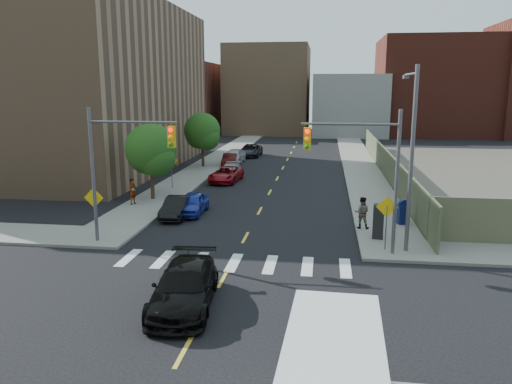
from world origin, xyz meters
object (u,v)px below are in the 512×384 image
(parked_car_blue, at_px, (192,203))
(black_sedan, at_px, (184,287))
(mailbox, at_px, (403,212))
(payphone, at_px, (378,221))
(parked_car_white, at_px, (234,156))
(parked_car_black, at_px, (177,207))
(parked_car_silver, at_px, (230,171))
(parked_car_maroon, at_px, (230,160))
(parked_car_red, at_px, (226,174))
(parked_car_grey, at_px, (250,150))
(pedestrian_west, at_px, (133,191))
(pedestrian_east, at_px, (362,213))

(parked_car_blue, height_order, black_sedan, black_sedan)
(mailbox, distance_m, payphone, 3.57)
(mailbox, bearing_deg, payphone, -132.47)
(parked_car_blue, bearing_deg, parked_car_white, 93.29)
(parked_car_black, height_order, parked_car_white, parked_car_white)
(payphone, bearing_deg, parked_car_silver, 131.27)
(parked_car_blue, relative_size, payphone, 2.14)
(parked_car_maroon, bearing_deg, parked_car_red, -85.72)
(parked_car_blue, relative_size, mailbox, 2.73)
(parked_car_maroon, bearing_deg, parked_car_grey, 78.67)
(parked_car_silver, distance_m, mailbox, 19.20)
(pedestrian_west, bearing_deg, payphone, -94.11)
(parked_car_maroon, bearing_deg, parked_car_white, 83.97)
(parked_car_red, relative_size, parked_car_maroon, 1.19)
(parked_car_grey, height_order, pedestrian_east, pedestrian_east)
(parked_car_black, distance_m, pedestrian_west, 4.54)
(pedestrian_west, bearing_deg, parked_car_silver, -5.45)
(parked_car_maroon, bearing_deg, parked_car_black, -92.79)
(parked_car_blue, xyz_separation_m, pedestrian_east, (10.50, -2.46, 0.38))
(parked_car_white, xyz_separation_m, parked_car_maroon, (-0.06, -2.22, -0.12))
(payphone, bearing_deg, parked_car_maroon, 125.87)
(parked_car_black, xyz_separation_m, pedestrian_west, (-3.81, 2.44, 0.39))
(parked_car_black, bearing_deg, parked_car_blue, 52.21)
(parked_car_red, relative_size, parked_car_silver, 1.09)
(payphone, height_order, pedestrian_west, payphone)
(parked_car_white, relative_size, parked_car_maroon, 1.15)
(parked_car_white, height_order, parked_car_grey, parked_car_white)
(parked_car_red, relative_size, pedestrian_west, 2.65)
(parked_car_red, xyz_separation_m, black_sedan, (3.34, -24.62, 0.12))
(parked_car_blue, distance_m, parked_car_white, 21.86)
(mailbox, bearing_deg, parked_car_white, 108.29)
(parked_car_black, xyz_separation_m, payphone, (11.94, -3.33, 0.43))
(parked_car_grey, height_order, pedestrian_west, pedestrian_west)
(parked_car_maroon, relative_size, pedestrian_west, 2.22)
(parked_car_black, bearing_deg, payphone, -17.69)
(parked_car_silver, height_order, pedestrian_west, pedestrian_west)
(parked_car_grey, bearing_deg, pedestrian_west, -97.47)
(parked_car_blue, bearing_deg, parked_car_red, 90.05)
(parked_car_red, bearing_deg, pedestrian_west, -109.97)
(parked_car_maroon, xyz_separation_m, pedestrian_west, (-3.23, -18.17, 0.39))
(parked_car_maroon, xyz_separation_m, pedestrian_east, (11.80, -22.06, 0.40))
(parked_car_maroon, xyz_separation_m, payphone, (12.52, -23.94, 0.43))
(parked_car_red, distance_m, parked_car_grey, 16.35)
(parked_car_blue, xyz_separation_m, pedestrian_west, (-4.53, 1.44, 0.36))
(black_sedan, bearing_deg, payphone, 43.49)
(parked_car_red, height_order, pedestrian_east, pedestrian_east)
(parked_car_silver, bearing_deg, parked_car_blue, -89.56)
(parked_car_red, height_order, parked_car_grey, parked_car_grey)
(black_sedan, xyz_separation_m, pedestrian_west, (-7.87, 14.97, 0.27))
(pedestrian_west, bearing_deg, parked_car_blue, -91.65)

